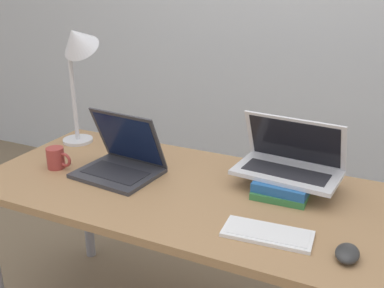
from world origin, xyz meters
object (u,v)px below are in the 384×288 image
(laptop_left, at_px, (121,161))
(wireless_keyboard, at_px, (267,234))
(mouse, at_px, (347,253))
(book_stack, at_px, (286,182))
(mug, at_px, (56,158))
(laptop_on_books, at_px, (289,162))
(desk_lamp, at_px, (77,53))

(laptop_left, relative_size, wireless_keyboard, 1.18)
(mouse, bearing_deg, laptop_left, 166.54)
(book_stack, bearing_deg, mouse, -53.03)
(book_stack, distance_m, mouse, 0.44)
(mug, bearing_deg, laptop_left, 15.51)
(laptop_on_books, height_order, mug, laptop_on_books)
(laptop_left, xyz_separation_m, mug, (-0.27, -0.07, -0.01))
(laptop_left, relative_size, book_stack, 1.16)
(laptop_left, xyz_separation_m, desk_lamp, (-0.32, 0.17, 0.38))
(mouse, height_order, mug, mug)
(mouse, bearing_deg, mug, 173.10)
(desk_lamp, bearing_deg, mug, -78.13)
(book_stack, distance_m, mug, 0.92)
(laptop_on_books, relative_size, mouse, 4.00)
(laptop_left, distance_m, wireless_keyboard, 0.69)
(laptop_left, relative_size, mouse, 3.38)
(laptop_left, xyz_separation_m, book_stack, (0.63, 0.14, -0.02))
(mug, bearing_deg, laptop_on_books, 14.66)
(wireless_keyboard, xyz_separation_m, mug, (-0.93, 0.12, 0.04))
(book_stack, relative_size, desk_lamp, 0.49)
(laptop_on_books, distance_m, mug, 0.93)
(wireless_keyboard, relative_size, desk_lamp, 0.49)
(wireless_keyboard, xyz_separation_m, desk_lamp, (-0.98, 0.37, 0.42))
(laptop_on_books, xyz_separation_m, mouse, (0.26, -0.38, -0.08))
(laptop_left, bearing_deg, mug, -164.49)
(laptop_left, bearing_deg, laptop_on_books, 14.31)
(laptop_on_books, height_order, wireless_keyboard, laptop_on_books)
(book_stack, height_order, wireless_keyboard, book_stack)
(desk_lamp, bearing_deg, wireless_keyboard, -20.64)
(book_stack, bearing_deg, laptop_on_books, 87.90)
(book_stack, height_order, mug, mug)
(laptop_left, height_order, book_stack, laptop_left)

